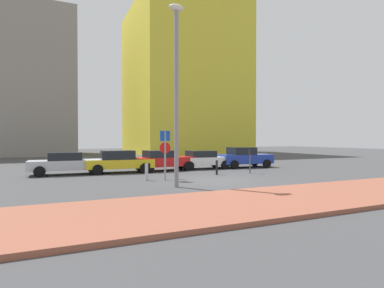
{
  "coord_description": "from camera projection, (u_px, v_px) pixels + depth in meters",
  "views": [
    {
      "loc": [
        -7.73,
        -14.15,
        2.18
      ],
      "look_at": [
        -0.56,
        1.94,
        1.91
      ],
      "focal_mm": 28.52,
      "sensor_mm": 36.0,
      "label": 1
    }
  ],
  "objects": [
    {
      "name": "ground_plane",
      "position": [
        216.0,
        180.0,
        16.1
      ],
      "size": [
        120.0,
        120.0,
        0.0
      ],
      "primitive_type": "plane",
      "color": "#424244"
    },
    {
      "name": "sidewalk_brick",
      "position": [
        293.0,
        198.0,
        10.9
      ],
      "size": [
        40.0,
        4.38,
        0.14
      ],
      "primitive_type": "cube",
      "color": "#93513D",
      "rests_on": "ground"
    },
    {
      "name": "parked_car_silver",
      "position": [
        67.0,
        163.0,
        18.78
      ],
      "size": [
        4.45,
        1.91,
        1.38
      ],
      "color": "#B7BABF",
      "rests_on": "ground"
    },
    {
      "name": "parked_car_yellow",
      "position": [
        119.0,
        161.0,
        19.89
      ],
      "size": [
        4.35,
        2.24,
        1.46
      ],
      "color": "gold",
      "rests_on": "ground"
    },
    {
      "name": "parked_car_red",
      "position": [
        163.0,
        160.0,
        21.18
      ],
      "size": [
        4.3,
        2.22,
        1.41
      ],
      "color": "red",
      "rests_on": "ground"
    },
    {
      "name": "parked_car_white",
      "position": [
        202.0,
        159.0,
        22.52
      ],
      "size": [
        4.19,
        2.12,
        1.35
      ],
      "color": "white",
      "rests_on": "ground"
    },
    {
      "name": "parked_car_blue",
      "position": [
        244.0,
        157.0,
        23.61
      ],
      "size": [
        4.2,
        2.22,
        1.56
      ],
      "color": "#1E389E",
      "rests_on": "ground"
    },
    {
      "name": "parking_sign_post",
      "position": [
        165.0,
        149.0,
        16.16
      ],
      "size": [
        0.6,
        0.1,
        2.66
      ],
      "color": "gray",
      "rests_on": "ground"
    },
    {
      "name": "parking_meter",
      "position": [
        250.0,
        158.0,
        19.46
      ],
      "size": [
        0.18,
        0.14,
        1.53
      ],
      "color": "#4C4C51",
      "rests_on": "ground"
    },
    {
      "name": "street_lamp",
      "position": [
        176.0,
        82.0,
        13.79
      ],
      "size": [
        0.7,
        0.36,
        8.28
      ],
      "color": "gray",
      "rests_on": "ground"
    },
    {
      "name": "traffic_bollard_near",
      "position": [
        147.0,
        172.0,
        16.1
      ],
      "size": [
        0.17,
        0.17,
        0.89
      ],
      "primitive_type": "cylinder",
      "color": "#B7B7BC",
      "rests_on": "ground"
    },
    {
      "name": "traffic_bollard_mid",
      "position": [
        217.0,
        168.0,
        18.71
      ],
      "size": [
        0.14,
        0.14,
        0.89
      ],
      "primitive_type": "cylinder",
      "color": "black",
      "rests_on": "ground"
    },
    {
      "name": "traffic_bollard_far",
      "position": [
        177.0,
        170.0,
        16.64
      ],
      "size": [
        0.14,
        0.14,
        1.03
      ],
      "primitive_type": "cylinder",
      "color": "black",
      "rests_on": "ground"
    },
    {
      "name": "building_colorful_midrise",
      "position": [
        183.0,
        82.0,
        49.23
      ],
      "size": [
        16.0,
        17.63,
        22.87
      ],
      "primitive_type": "cube",
      "color": "gold",
      "rests_on": "ground"
    },
    {
      "name": "building_under_construction",
      "position": [
        20.0,
        85.0,
        41.92
      ],
      "size": [
        14.14,
        13.35,
        19.31
      ],
      "primitive_type": "cube",
      "color": "gray",
      "rests_on": "ground"
    }
  ]
}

